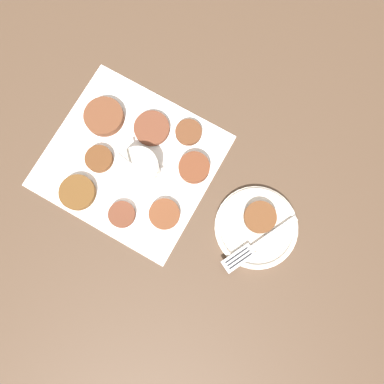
{
  "coord_description": "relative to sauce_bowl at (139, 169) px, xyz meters",
  "views": [
    {
      "loc": [
        0.22,
        -0.17,
        0.79
      ],
      "look_at": [
        0.17,
        -0.04,
        0.02
      ],
      "focal_mm": 35.0,
      "sensor_mm": 36.0,
      "label": 1
    }
  ],
  "objects": [
    {
      "name": "fritter_5",
      "position": [
        0.08,
        -0.07,
        -0.02
      ],
      "size": [
        0.07,
        0.07,
        0.01
      ],
      "color": "brown",
      "rests_on": "napkin"
    },
    {
      "name": "fritter_4",
      "position": [
        -0.11,
        -0.09,
        -0.01
      ],
      "size": [
        0.08,
        0.08,
        0.02
      ],
      "color": "brown",
      "rests_on": "napkin"
    },
    {
      "name": "fork",
      "position": [
        0.28,
        -0.07,
        -0.01
      ],
      "size": [
        0.12,
        0.16,
        0.0
      ],
      "color": "silver",
      "rests_on": "serving_plate"
    },
    {
      "name": "sauce_bowl",
      "position": [
        0.0,
        0.0,
        0.0
      ],
      "size": [
        0.09,
        0.09,
        0.1
      ],
      "color": "silver",
      "rests_on": "napkin"
    },
    {
      "name": "fritter_2",
      "position": [
        0.07,
        0.12,
        -0.02
      ],
      "size": [
        0.06,
        0.06,
        0.01
      ],
      "color": "brown",
      "rests_on": "napkin"
    },
    {
      "name": "serving_plate",
      "position": [
        0.27,
        -0.03,
        -0.02
      ],
      "size": [
        0.17,
        0.17,
        0.02
      ],
      "color": "silver",
      "rests_on": "ground_plane"
    },
    {
      "name": "fritter_0",
      "position": [
        -0.12,
        0.08,
        -0.01
      ],
      "size": [
        0.09,
        0.09,
        0.02
      ],
      "color": "brown",
      "rests_on": "napkin"
    },
    {
      "name": "ground_plane",
      "position": [
        -0.05,
        0.03,
        -0.03
      ],
      "size": [
        4.0,
        4.0,
        0.0
      ],
      "primitive_type": "plane",
      "color": "#4C3828"
    },
    {
      "name": "fritter_1",
      "position": [
        -0.01,
        0.1,
        -0.02
      ],
      "size": [
        0.08,
        0.08,
        0.01
      ],
      "color": "brown",
      "rests_on": "napkin"
    },
    {
      "name": "fritter_on_plate",
      "position": [
        0.27,
        -0.01,
        -0.0
      ],
      "size": [
        0.07,
        0.07,
        0.01
      ],
      "color": "brown",
      "rests_on": "serving_plate"
    },
    {
      "name": "fritter_6",
      "position": [
        -0.0,
        -0.1,
        -0.02
      ],
      "size": [
        0.06,
        0.06,
        0.01
      ],
      "color": "brown",
      "rests_on": "napkin"
    },
    {
      "name": "fritter_3",
      "position": [
        0.11,
        0.05,
        -0.01
      ],
      "size": [
        0.07,
        0.07,
        0.02
      ],
      "color": "brown",
      "rests_on": "napkin"
    },
    {
      "name": "fritter_7",
      "position": [
        -0.09,
        -0.01,
        -0.01
      ],
      "size": [
        0.06,
        0.06,
        0.02
      ],
      "color": "#5A331A",
      "rests_on": "napkin"
    },
    {
      "name": "napkin",
      "position": [
        -0.03,
        0.02,
        -0.02
      ],
      "size": [
        0.4,
        0.37,
        0.0
      ],
      "color": "white",
      "rests_on": "ground_plane"
    }
  ]
}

